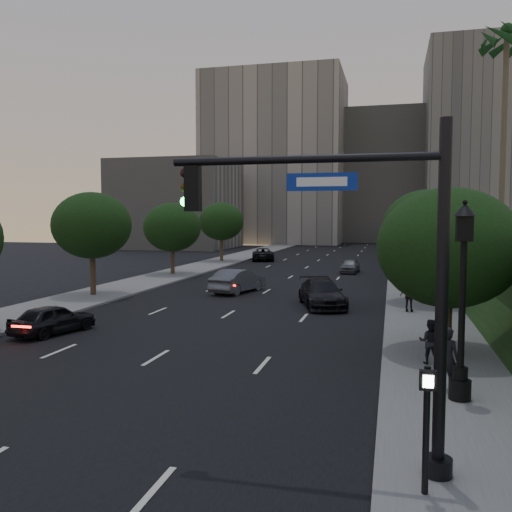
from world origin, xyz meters
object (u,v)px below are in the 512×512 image
(traffic_signal_mast, at_px, (383,294))
(pedestrian_b, at_px, (430,342))
(sedan_mid_left, at_px, (238,281))
(sedan_near_right, at_px, (322,293))
(pedestrian_a, at_px, (447,358))
(sedan_far_right, at_px, (350,266))
(sedan_far_left, at_px, (263,254))
(street_lamp, at_px, (462,310))
(sedan_near_left, at_px, (53,319))
(pedestrian_c, at_px, (410,296))

(traffic_signal_mast, bearing_deg, pedestrian_b, 79.97)
(sedan_mid_left, height_order, sedan_near_right, sedan_mid_left)
(sedan_mid_left, xyz_separation_m, sedan_near_right, (6.26, -4.44, -0.03))
(sedan_near_right, xyz_separation_m, pedestrian_a, (5.43, -14.36, 0.30))
(sedan_mid_left, bearing_deg, pedestrian_a, 136.33)
(sedan_mid_left, height_order, sedan_far_right, sedan_mid_left)
(sedan_far_left, relative_size, pedestrian_b, 3.48)
(sedan_far_left, bearing_deg, sedan_near_right, 95.01)
(sedan_mid_left, xyz_separation_m, pedestrian_b, (11.39, -16.00, 0.11))
(pedestrian_a, bearing_deg, sedan_far_left, -46.69)
(street_lamp, xyz_separation_m, pedestrian_a, (-0.27, 0.77, -1.56))
(sedan_near_left, height_order, pedestrian_a, pedestrian_a)
(sedan_mid_left, xyz_separation_m, sedan_far_right, (6.43, 14.69, -0.16))
(street_lamp, relative_size, pedestrian_b, 3.67)
(sedan_near_left, distance_m, sedan_mid_left, 15.08)
(sedan_near_right, bearing_deg, sedan_far_left, 91.64)
(traffic_signal_mast, height_order, pedestrian_c, traffic_signal_mast)
(sedan_near_right, bearing_deg, pedestrian_a, -87.01)
(sedan_far_left, distance_m, pedestrian_a, 47.64)
(sedan_mid_left, height_order, pedestrian_a, pedestrian_a)
(street_lamp, bearing_deg, sedan_near_right, 110.65)
(sedan_far_left, height_order, pedestrian_a, pedestrian_a)
(sedan_mid_left, height_order, sedan_far_left, sedan_mid_left)
(sedan_near_left, bearing_deg, traffic_signal_mast, 160.46)
(pedestrian_b, bearing_deg, street_lamp, 108.52)
(street_lamp, xyz_separation_m, sedan_far_left, (-16.41, 45.59, -1.90))
(sedan_near_left, xyz_separation_m, pedestrian_b, (15.69, -1.55, 0.25))
(pedestrian_c, bearing_deg, pedestrian_b, 105.71)
(pedestrian_a, xyz_separation_m, pedestrian_c, (-0.65, 13.07, -0.09))
(sedan_near_right, bearing_deg, sedan_mid_left, 126.90)
(street_lamp, height_order, sedan_near_left, street_lamp)
(traffic_signal_mast, bearing_deg, sedan_mid_left, 112.20)
(sedan_far_right, bearing_deg, pedestrian_b, -77.52)
(sedan_near_left, xyz_separation_m, sedan_mid_left, (4.30, 14.45, 0.14))
(traffic_signal_mast, relative_size, street_lamp, 1.25)
(sedan_far_right, bearing_deg, sedan_far_left, 137.11)
(sedan_near_left, bearing_deg, pedestrian_c, -135.15)
(street_lamp, relative_size, pedestrian_a, 3.03)
(traffic_signal_mast, height_order, sedan_near_right, traffic_signal_mast)
(sedan_near_right, relative_size, pedestrian_a, 2.87)
(traffic_signal_mast, relative_size, sedan_far_left, 1.32)
(sedan_near_right, bearing_deg, pedestrian_b, -83.76)
(sedan_far_left, bearing_deg, traffic_signal_mast, 91.58)
(traffic_signal_mast, bearing_deg, sedan_near_left, 145.26)
(sedan_near_left, xyz_separation_m, pedestrian_c, (15.33, 8.73, 0.32))
(sedan_near_right, xyz_separation_m, pedestrian_c, (4.78, -1.28, 0.21))
(sedan_far_left, height_order, pedestrian_b, pedestrian_b)
(street_lamp, bearing_deg, pedestrian_a, 109.54)
(sedan_mid_left, relative_size, pedestrian_b, 3.20)
(sedan_mid_left, xyz_separation_m, pedestrian_a, (11.68, -18.80, 0.27))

